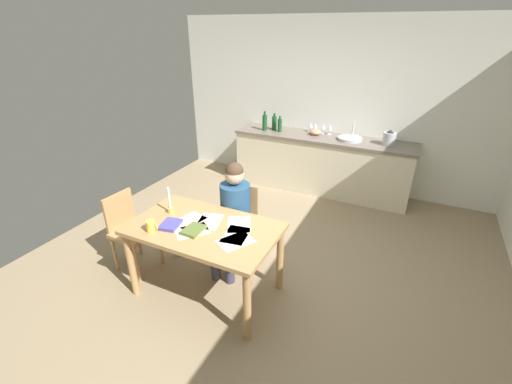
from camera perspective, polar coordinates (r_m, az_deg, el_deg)
The scene contains 27 objects.
ground_plane at distance 3.92m, azimuth 0.87°, elevation -12.53°, with size 5.20×5.20×0.04m, color #937F60.
wall_back at distance 5.65m, azimuth 12.58°, elevation 13.95°, with size 5.20×0.12×2.60m, color silver.
kitchen_counter at distance 5.55m, azimuth 10.81°, elevation 4.73°, with size 2.77×0.64×0.90m.
dining_table at distance 3.26m, azimuth -8.66°, elevation -7.42°, with size 1.38×0.83×0.76m.
chair_at_table at distance 3.81m, azimuth -2.89°, elevation -4.73°, with size 0.44×0.44×0.86m.
person_seated at distance 3.59m, azimuth -3.89°, elevation -3.12°, with size 0.36×0.61×1.19m.
chair_side_empty at distance 3.89m, azimuth -20.39°, elevation -5.76°, with size 0.42×0.42×0.86m.
coffee_mug at distance 3.21m, azimuth -17.23°, elevation -5.49°, with size 0.12×0.08×0.11m.
candlestick at distance 3.46m, azimuth -14.25°, elevation -2.22°, with size 0.06×0.06×0.27m.
book_magazine at distance 3.26m, azimuth -14.18°, elevation -5.33°, with size 0.16×0.20×0.03m, color #49469D.
book_cookery at distance 3.13m, azimuth -10.48°, elevation -6.29°, with size 0.16×0.21×0.03m, color #58692F.
paper_letter at distance 3.32m, azimuth -11.14°, elevation -4.70°, with size 0.21×0.30×0.00m, color white.
paper_bill at distance 3.15m, azimuth -10.70°, elevation -6.44°, with size 0.21×0.30×0.00m, color white.
paper_envelope at distance 3.05m, azimuth -3.41°, elevation -7.20°, with size 0.21×0.30×0.00m, color white.
paper_receipt at distance 3.20m, azimuth -2.89°, elevation -5.45°, with size 0.21×0.30×0.00m, color white.
paper_notice at distance 2.97m, azimuth -3.43°, elevation -8.23°, with size 0.21×0.30×0.00m, color white.
paper_flyer at distance 3.27m, azimuth -7.86°, elevation -4.90°, with size 0.21×0.30×0.00m, color white.
sink_unit at distance 5.32m, azimuth 15.52°, elevation 8.69°, with size 0.36×0.36×0.24m.
bottle_oil at distance 5.60m, azimuth 1.48°, elevation 11.64°, with size 0.08×0.08×0.31m.
bottle_vinegar at distance 5.66m, azimuth 3.11°, elevation 11.55°, with size 0.08×0.08×0.27m.
bottle_wine_red at distance 5.54m, azimuth 4.02°, elevation 11.16°, with size 0.07×0.07×0.26m.
mixing_bowl at distance 5.47m, azimuth 9.97°, elevation 9.90°, with size 0.19×0.19×0.08m, color tan.
stovetop_kettle at distance 5.23m, azimuth 21.49°, elevation 8.41°, with size 0.18×0.18×0.22m.
wine_glass_near_sink at distance 5.50m, azimuth 12.29°, elevation 10.54°, with size 0.07×0.07×0.15m.
wine_glass_by_kettle at distance 5.53m, azimuth 11.25°, elevation 10.70°, with size 0.07×0.07×0.15m.
wine_glass_back_left at distance 5.56m, azimuth 9.95°, elevation 10.89°, with size 0.07×0.07×0.15m.
wine_glass_back_right at distance 5.58m, azimuth 9.17°, elevation 11.01°, with size 0.07×0.07×0.15m.
Camera 1 is at (1.29, -2.78, 2.43)m, focal length 23.80 mm.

